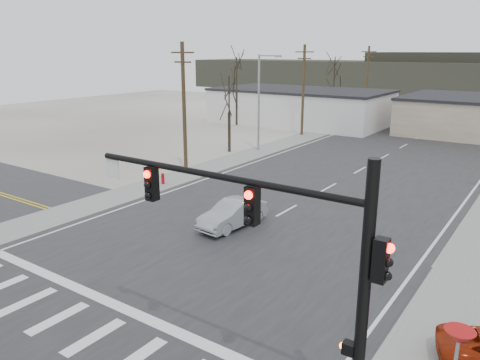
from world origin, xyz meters
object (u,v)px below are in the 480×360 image
at_px(car_far_a, 471,121).
at_px(car_far_b, 431,111).
at_px(fire_hydrant, 163,179).
at_px(traffic_signal_mast, 290,250).
at_px(sedan_crossing, 233,214).

xyz_separation_m(car_far_a, car_far_b, (-6.88, 9.09, -0.08)).
height_order(fire_hydrant, car_far_b, car_far_b).
bearing_deg(traffic_signal_mast, car_far_b, 100.03).
height_order(traffic_signal_mast, car_far_a, traffic_signal_mast).
height_order(sedan_crossing, car_far_b, sedan_crossing).
distance_m(traffic_signal_mast, sedan_crossing, 14.20).
bearing_deg(sedan_crossing, traffic_signal_mast, -42.72).
bearing_deg(car_far_a, sedan_crossing, 81.41).
bearing_deg(car_far_b, fire_hydrant, -90.95).
bearing_deg(car_far_a, fire_hydrant, 68.83).
height_order(sedan_crossing, car_far_a, car_far_a).
height_order(traffic_signal_mast, fire_hydrant, traffic_signal_mast).
bearing_deg(sedan_crossing, car_far_b, 98.24).
relative_size(car_far_a, car_far_b, 1.31).
bearing_deg(fire_hydrant, sedan_crossing, -23.74).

